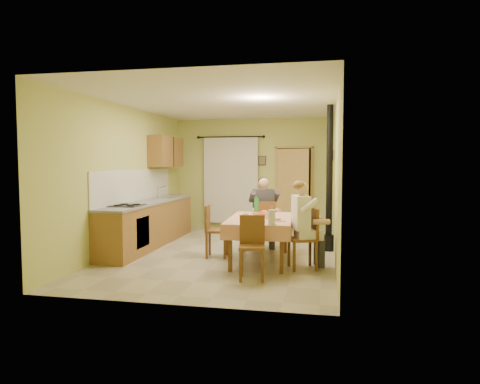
% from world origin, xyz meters
% --- Properties ---
extents(floor, '(4.00, 6.00, 0.01)m').
position_xyz_m(floor, '(0.00, 0.00, 0.00)').
color(floor, tan).
rests_on(floor, ground).
extents(room_shell, '(4.04, 6.04, 2.82)m').
position_xyz_m(room_shell, '(0.00, 0.00, 1.82)').
color(room_shell, '#C1C565').
rests_on(room_shell, ground).
extents(kitchen_run, '(0.64, 3.64, 1.56)m').
position_xyz_m(kitchen_run, '(-1.71, 0.40, 0.48)').
color(kitchen_run, brown).
rests_on(kitchen_run, ground).
extents(upper_cabinets, '(0.35, 1.40, 0.70)m').
position_xyz_m(upper_cabinets, '(-1.82, 1.70, 1.95)').
color(upper_cabinets, brown).
rests_on(upper_cabinets, room_shell).
extents(curtain, '(1.70, 0.07, 2.22)m').
position_xyz_m(curtain, '(-0.55, 2.90, 1.26)').
color(curtain, black).
rests_on(curtain, ground).
extents(doorway, '(0.96, 0.27, 2.15)m').
position_xyz_m(doorway, '(1.04, 2.92, 1.05)').
color(doorway, black).
rests_on(doorway, ground).
extents(dining_table, '(1.17, 1.84, 0.76)m').
position_xyz_m(dining_table, '(0.74, -0.57, 0.38)').
color(dining_table, tan).
rests_on(dining_table, ground).
extents(tableware, '(0.88, 1.63, 0.33)m').
position_xyz_m(tableware, '(0.78, -0.66, 0.81)').
color(tableware, white).
rests_on(tableware, dining_table).
extents(chair_far, '(0.50, 0.50, 0.95)m').
position_xyz_m(chair_far, '(0.65, 0.54, 0.29)').
color(chair_far, brown).
rests_on(chair_far, ground).
extents(chair_near, '(0.42, 0.42, 0.93)m').
position_xyz_m(chair_near, '(0.79, -1.71, 0.29)').
color(chair_near, brown).
rests_on(chair_near, ground).
extents(chair_right, '(0.53, 0.53, 0.98)m').
position_xyz_m(chair_right, '(1.49, -0.93, 0.29)').
color(chair_right, brown).
rests_on(chair_right, ground).
extents(chair_left, '(0.42, 0.42, 0.94)m').
position_xyz_m(chair_left, '(-0.09, -0.38, 0.29)').
color(chair_left, brown).
rests_on(chair_left, ground).
extents(man_far, '(0.65, 0.58, 1.39)m').
position_xyz_m(man_far, '(0.64, 0.55, 0.88)').
color(man_far, '#38333D').
rests_on(man_far, chair_far).
extents(man_right, '(0.57, 0.64, 1.39)m').
position_xyz_m(man_right, '(1.48, -0.94, 0.88)').
color(man_right, white).
rests_on(man_right, chair_right).
extents(stove_flue, '(0.24, 0.24, 2.80)m').
position_xyz_m(stove_flue, '(1.90, 0.60, 1.02)').
color(stove_flue, black).
rests_on(stove_flue, ground).
extents(picture_back, '(0.19, 0.03, 0.23)m').
position_xyz_m(picture_back, '(0.25, 2.97, 1.75)').
color(picture_back, black).
rests_on(picture_back, room_shell).
extents(picture_right, '(0.03, 0.31, 0.21)m').
position_xyz_m(picture_right, '(1.97, 1.20, 1.85)').
color(picture_right, brown).
rests_on(picture_right, room_shell).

